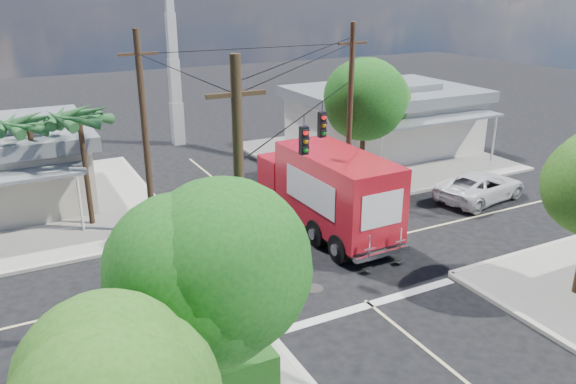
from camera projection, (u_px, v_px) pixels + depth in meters
ground at (310, 256)px, 23.38m from camera, size 120.00×120.00×0.00m
sidewalk_ne at (372, 156)px, 37.14m from camera, size 14.12×14.12×0.14m
sidewalk_nw at (10, 213)px, 27.72m from camera, size 14.12×14.12×0.14m
road_markings at (328, 271)px, 22.15m from camera, size 32.00×32.00×0.01m
building_ne at (384, 117)px, 37.98m from camera, size 11.80×10.20×4.50m
radio_tower at (173, 64)px, 38.36m from camera, size 0.80×0.80×17.00m
tree_sw_front at (208, 280)px, 12.58m from camera, size 3.88×3.78×6.03m
tree_ne_front at (365, 100)px, 30.51m from camera, size 4.21×4.14×6.66m
tree_ne_back at (379, 100)px, 33.67m from camera, size 3.77×3.66×5.82m
palm_nw_front at (79, 120)px, 24.67m from camera, size 3.01×3.08×5.59m
palm_nw_back at (29, 126)px, 25.18m from camera, size 3.01×3.08×5.19m
utility_poles at (257, 143)px, 22.44m from camera, size 12.00×10.68×9.00m
picket_fence at (161, 376)px, 15.10m from camera, size 5.94×0.06×1.00m
vending_boxes at (357, 176)px, 31.13m from camera, size 1.90×0.50×1.10m
delivery_truck at (327, 190)px, 25.24m from camera, size 3.04×8.96×3.84m
parked_car at (481, 186)px, 29.36m from camera, size 5.77×3.42×1.50m
pedestrian at (178, 375)px, 14.49m from camera, size 0.83×0.75×1.89m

